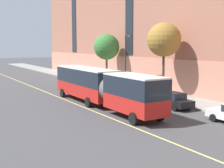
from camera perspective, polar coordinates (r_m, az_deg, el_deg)
The scene contains 11 objects.
ground_plane at distance 25.32m, azimuth 7.36°, elevation -7.07°, with size 260.00×260.00×0.00m, color #424244.
sidewalk at distance 33.52m, azimuth 16.56°, elevation -3.65°, with size 4.79×160.00×0.15m, color gray.
city_bus at distance 31.24m, azimuth -1.96°, elevation -0.30°, with size 2.98×18.19×3.69m.
parked_car_black_0 at distance 31.37m, azimuth 11.00°, elevation -2.90°, with size 2.06×4.69×1.56m.
parked_car_silver_3 at distance 52.09m, azimuth -6.97°, elevation 1.18°, with size 2.02×4.59×1.56m.
parked_car_darkgray_4 at distance 37.09m, azimuth 3.53°, elevation -1.22°, with size 2.11×4.38×1.56m.
parked_car_darkgray_6 at distance 42.43m, azimuth -1.26°, elevation -0.14°, with size 2.00×4.33×1.56m.
street_tree_far_uptown at distance 37.35m, azimuth 9.48°, elevation 7.97°, with size 4.01×4.01×8.66m.
street_tree_far_downtown at distance 48.62m, azimuth -1.00°, elevation 6.78°, with size 4.00×4.00×7.72m.
street_lamp at distance 41.05m, azimuth 2.64°, elevation 4.93°, with size 0.36×1.48×7.29m.
lane_centerline at distance 26.62m, azimuth -0.10°, elevation -6.29°, with size 0.16×140.00×0.01m, color #E0D66B.
Camera 1 is at (-15.13, -19.32, 6.23)m, focal length 50.00 mm.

